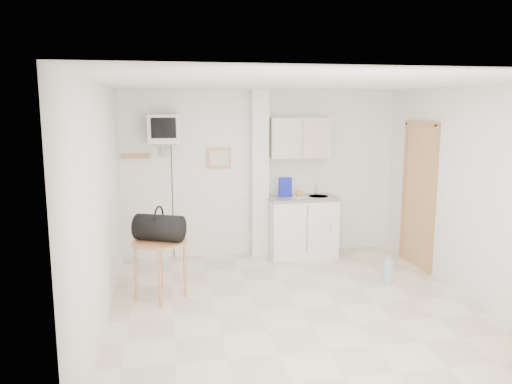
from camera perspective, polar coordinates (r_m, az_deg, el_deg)
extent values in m
plane|color=beige|center=(5.82, 4.91, -13.11)|extent=(4.50, 4.50, 0.00)
cube|color=white|center=(7.62, 0.62, 2.13)|extent=(4.20, 0.04, 2.50)
cube|color=white|center=(3.40, 15.26, -7.73)|extent=(4.20, 0.04, 2.50)
cube|color=white|center=(5.31, -17.34, -1.62)|extent=(0.04, 4.50, 2.50)
cube|color=white|center=(6.34, 23.72, -0.22)|extent=(0.04, 4.50, 2.50)
cube|color=white|center=(5.37, 5.30, 12.31)|extent=(4.20, 4.50, 0.04)
cube|color=white|center=(7.51, 0.40, 2.01)|extent=(0.25, 0.22, 2.50)
cube|color=#CC8450|center=(7.48, -4.26, 3.89)|extent=(0.36, 0.03, 0.30)
cube|color=silver|center=(7.47, -4.25, 3.87)|extent=(0.28, 0.01, 0.22)
cube|color=#B47547|center=(7.44, -13.51, 4.00)|extent=(0.40, 0.05, 0.06)
cube|color=white|center=(7.60, -1.74, -0.18)|extent=(0.15, 0.02, 0.08)
cylinder|color=#B47547|center=(7.39, -14.70, 3.84)|extent=(0.02, 0.08, 0.02)
cylinder|color=#B47547|center=(7.37, -12.37, 3.92)|extent=(0.02, 0.08, 0.02)
cube|color=#AD7F37|center=(7.42, 18.07, -0.51)|extent=(0.04, 0.75, 2.00)
cube|color=olive|center=(7.42, 18.04, -0.51)|extent=(0.06, 0.87, 2.06)
cube|color=white|center=(7.64, 5.28, -4.08)|extent=(1.00, 0.55, 0.88)
cube|color=gray|center=(7.55, 5.34, -0.68)|extent=(1.03, 0.58, 0.04)
cylinder|color=#B7B7BA|center=(7.62, 7.15, -0.66)|extent=(0.30, 0.30, 0.05)
cylinder|color=#B7B7BA|center=(7.73, 6.85, 0.29)|extent=(0.02, 0.02, 0.16)
cylinder|color=#B7B7BA|center=(7.66, 7.00, 0.77)|extent=(0.02, 0.13, 0.02)
cube|color=beige|center=(7.54, 4.99, 6.21)|extent=(0.90, 0.32, 0.60)
cube|color=#121BAC|center=(7.50, 3.36, 0.56)|extent=(0.19, 0.07, 0.29)
cylinder|color=white|center=(7.49, 4.97, -0.54)|extent=(0.22, 0.22, 0.01)
sphere|color=tan|center=(7.48, 4.98, -0.20)|extent=(0.11, 0.11, 0.11)
cube|color=slate|center=(7.28, -10.46, 5.41)|extent=(0.36, 0.32, 0.02)
cube|color=slate|center=(7.42, -10.44, 4.87)|extent=(0.10, 0.06, 0.20)
cube|color=silver|center=(7.20, -10.52, 7.12)|extent=(0.44, 0.42, 0.40)
cube|color=black|center=(6.98, -10.52, 7.21)|extent=(0.34, 0.02, 0.28)
cylinder|color=black|center=(7.53, -9.50, -1.07)|extent=(0.01, 0.01, 1.73)
cylinder|color=#B47547|center=(5.98, -10.97, -5.66)|extent=(0.65, 0.65, 0.03)
cylinder|color=#B47547|center=(6.08, -8.13, -8.78)|extent=(0.04, 0.04, 0.67)
cylinder|color=#B47547|center=(6.35, -10.80, -8.04)|extent=(0.04, 0.04, 0.67)
cylinder|color=#B47547|center=(6.10, -13.58, -8.90)|extent=(0.04, 0.04, 0.67)
cylinder|color=#B47547|center=(5.81, -10.92, -9.74)|extent=(0.04, 0.04, 0.67)
cylinder|color=black|center=(5.96, -11.00, -4.03)|extent=(0.64, 0.51, 0.31)
torus|color=black|center=(5.93, -11.04, -2.67)|extent=(0.12, 0.22, 0.23)
cylinder|color=#99C0D5|center=(6.78, 14.89, -8.71)|extent=(0.11, 0.11, 0.30)
cylinder|color=#99C0D5|center=(6.72, 14.96, -7.33)|extent=(0.03, 0.03, 0.04)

